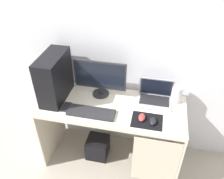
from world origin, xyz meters
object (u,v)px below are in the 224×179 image
speaker (177,94)px  cell_phone (66,107)px  mouse_left (142,117)px  mouse_right (153,121)px  pc_tower (55,77)px  keyboard (91,112)px  laptop (155,97)px  subwoofer (98,147)px  monitor (100,78)px

speaker → cell_phone: bearing=-162.9°
mouse_left → mouse_right: size_ratio=1.00×
pc_tower → mouse_right: size_ratio=4.57×
keyboard → laptop: bearing=29.5°
keyboard → subwoofer: (-0.00, 0.15, -0.63)m
mouse_right → subwoofer: bearing=164.1°
speaker → keyboard: 0.79m
cell_phone → subwoofer: size_ratio=0.58×
laptop → subwoofer: bearing=-164.3°
speaker → pc_tower: bearing=-171.5°
pc_tower → speaker: pc_tower is taller
mouse_right → subwoofer: (-0.54, 0.15, -0.64)m
keyboard → subwoofer: bearing=91.8°
monitor → subwoofer: size_ratio=2.18×
speaker → monitor: bearing=-176.1°
mouse_left → subwoofer: size_ratio=0.43×
speaker → cell_phone: speaker is taller
pc_tower → keyboard: pc_tower is taller
pc_tower → subwoofer: 0.92m
mouse_right → cell_phone: 0.78m
mouse_left → subwoofer: bearing=163.8°
mouse_left → speaker: bearing=47.7°
pc_tower → mouse_right: bearing=-10.4°
laptop → cell_phone: 0.82m
speaker → mouse_left: size_ratio=1.73×
mouse_left → subwoofer: 0.79m
pc_tower → speaker: 1.12m
laptop → keyboard: bearing=-150.5°
keyboard → mouse_left: size_ratio=4.38×
pc_tower → speaker: bearing=8.5°
pc_tower → mouse_right: (0.92, -0.17, -0.20)m
mouse_left → cell_phone: mouse_left is taller
cell_phone → keyboard: bearing=-7.0°
pc_tower → subwoofer: size_ratio=1.96×
pc_tower → mouse_left: size_ratio=4.57×
keyboard → mouse_right: 0.54m
cell_phone → speaker: bearing=17.1°
mouse_right → pc_tower: bearing=169.6°
speaker → subwoofer: 1.03m
laptop → speaker: 0.20m
mouse_right → mouse_left: bearing=165.3°
mouse_left → mouse_right: (0.09, -0.03, 0.00)m
monitor → keyboard: monitor is taller
laptop → speaker: size_ratio=1.87×
monitor → cell_phone: bearing=-135.9°
speaker → subwoofer: speaker is taller
cell_phone → subwoofer: 0.68m
mouse_right → subwoofer: size_ratio=0.43×
pc_tower → mouse_right: pc_tower is taller
subwoofer → monitor: bearing=82.5°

